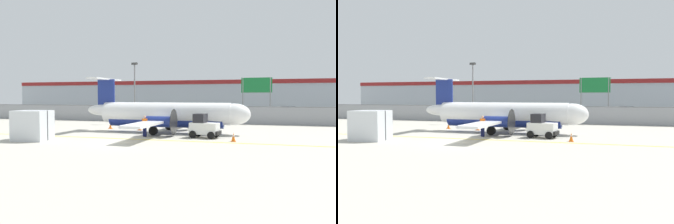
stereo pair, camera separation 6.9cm
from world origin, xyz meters
TOP-DOWN VIEW (x-y plane):
  - ground_plane at (0.00, 2.00)m, footprint 140.00×140.00m
  - perimeter_fence at (0.00, 18.00)m, footprint 98.00×0.10m
  - parking_lot_strip at (0.00, 29.50)m, footprint 98.00×17.00m
  - background_building at (0.00, 47.99)m, footprint 91.00×8.10m
  - commuter_airplane at (1.30, 6.98)m, footprint 15.26×16.03m
  - baggage_tug at (5.00, 4.37)m, footprint 2.49×1.73m
  - ground_crew_worker at (0.30, 3.76)m, footprint 0.54×0.44m
  - cargo_container at (-6.89, -0.62)m, footprint 2.58×2.21m
  - traffic_cone_near_left at (-5.21, 8.78)m, footprint 0.36×0.36m
  - traffic_cone_near_right at (7.43, 2.78)m, footprint 0.36×0.36m
  - traffic_cone_far_left at (-1.87, 8.24)m, footprint 0.36×0.36m
  - parked_car_0 at (-12.52, 31.41)m, footprint 4.35×2.34m
  - parked_car_1 at (-3.44, 25.50)m, footprint 4.26×2.12m
  - parked_car_2 at (4.75, 34.26)m, footprint 4.22×2.03m
  - parked_car_3 at (13.33, 33.27)m, footprint 4.38×2.40m
  - apron_light_pole at (-5.38, 15.69)m, footprint 0.70×0.30m
  - highway_sign at (8.67, 19.94)m, footprint 3.60×0.14m

SIDE VIEW (x-z plane):
  - ground_plane at x=0.00m, z-range 0.00..0.01m
  - parking_lot_strip at x=0.00m, z-range 0.00..0.12m
  - traffic_cone_near_left at x=-5.21m, z-range -0.01..0.63m
  - traffic_cone_near_right at x=7.43m, z-range -0.01..0.63m
  - traffic_cone_far_left at x=-1.87m, z-range -0.01..0.63m
  - baggage_tug at x=5.00m, z-range -0.08..1.80m
  - parked_car_0 at x=-12.52m, z-range 0.10..1.68m
  - parked_car_1 at x=-3.44m, z-range 0.10..1.68m
  - parked_car_2 at x=4.75m, z-range 0.10..1.68m
  - parked_car_3 at x=13.33m, z-range 0.10..1.68m
  - ground_crew_worker at x=0.30m, z-range 0.10..1.80m
  - cargo_container at x=-6.89m, z-range 0.00..2.20m
  - perimeter_fence at x=0.00m, z-range 0.07..2.17m
  - commuter_airplane at x=1.30m, z-range -0.86..4.06m
  - background_building at x=0.00m, z-range 0.01..6.51m
  - highway_sign at x=8.67m, z-range 1.39..6.89m
  - apron_light_pole at x=-5.38m, z-range 0.67..7.94m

